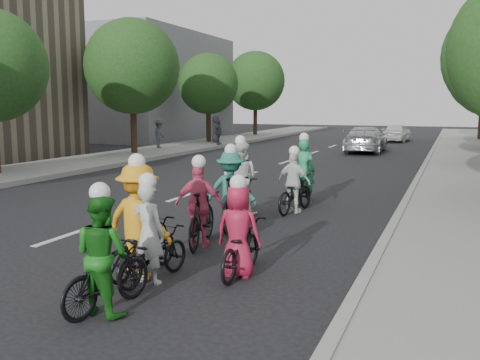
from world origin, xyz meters
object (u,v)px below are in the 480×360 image
Objects in this scene: cyclist_0 at (151,247)px; follow_car_lead at (366,140)px; follow_car_trail at (397,133)px; cyclist_2 at (140,230)px; spectator_1 at (218,132)px; spectator_2 at (216,129)px; cyclist_6 at (241,186)px; cyclist_7 at (232,196)px; cyclist_3 at (201,213)px; cyclist_1 at (105,264)px; cyclist_8 at (295,189)px; cyclist_5 at (304,179)px; cyclist_4 at (240,241)px; spectator_0 at (159,134)px.

cyclist_0 is 23.17m from follow_car_lead.
cyclist_2 is at bearing 94.87° from follow_car_trail.
spectator_2 is at bearing 28.16° from spectator_1.
cyclist_0 is at bearing 91.24° from cyclist_6.
cyclist_2 is 0.97× the size of cyclist_7.
cyclist_0 is 1.06× the size of spectator_1.
cyclist_3 is at bearing -157.60° from spectator_1.
cyclist_0 is at bearing 84.42° from cyclist_3.
cyclist_1 is 0.86× the size of cyclist_7.
spectator_1 is 0.88× the size of spectator_2.
cyclist_8 is at bearing -118.62° from cyclist_7.
cyclist_5 is at bearing -83.58° from cyclist_0.
follow_car_lead reaches higher than follow_car_trail.
follow_car_lead is at bearing -95.92° from cyclist_6.
cyclist_4 is 0.43× the size of follow_car_trail.
cyclist_7 reaches higher than spectator_1.
cyclist_1 is 3.34m from cyclist_3.
cyclist_7 reaches higher than cyclist_3.
spectator_0 is (-11.96, 12.82, 0.31)m from cyclist_5.
cyclist_4 is 5.06m from cyclist_8.
spectator_1 is at bearing -77.79° from cyclist_3.
cyclist_3 is 21.09m from follow_car_lead.
cyclist_6 is (-0.60, 5.06, 0.17)m from cyclist_0.
cyclist_6 is at bearing -81.13° from cyclist_2.
cyclist_2 reaches higher than cyclist_5.
cyclist_7 is 1.07× the size of cyclist_8.
spectator_1 is 2.18m from spectator_2.
cyclist_7 is at bearing 94.95° from follow_car_trail.
cyclist_3 is at bearing 89.30° from follow_car_lead.
cyclist_3 is 1.03× the size of spectator_2.
cyclist_0 is 27.43m from spectator_2.
cyclist_2 is at bearing 89.00° from follow_car_lead.
cyclist_2 is at bearing 84.47° from cyclist_5.
cyclist_7 is 24.09m from spectator_2.
cyclist_2 is at bearing -160.84° from spectator_2.
cyclist_6 is 0.50× the size of follow_car_trail.
spectator_1 is at bearing -66.89° from cyclist_4.
cyclist_0 is 25.27m from spectator_1.
cyclist_6 reaches higher than cyclist_2.
cyclist_3 is at bearing 88.08° from cyclist_8.
cyclist_3 is 3.01m from cyclist_6.
cyclist_4 is at bearing -152.15° from cyclist_2.
follow_car_trail is at bearing -95.94° from follow_car_lead.
cyclist_4 is at bearing 97.39° from follow_car_trail.
cyclist_7 reaches higher than cyclist_0.
cyclist_3 is 23.27m from spectator_1.
cyclist_1 is 0.88× the size of cyclist_2.
cyclist_1 is 26.45m from spectator_1.
cyclist_0 is at bearing 95.41° from follow_car_trail.
cyclist_6 reaches higher than cyclist_0.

